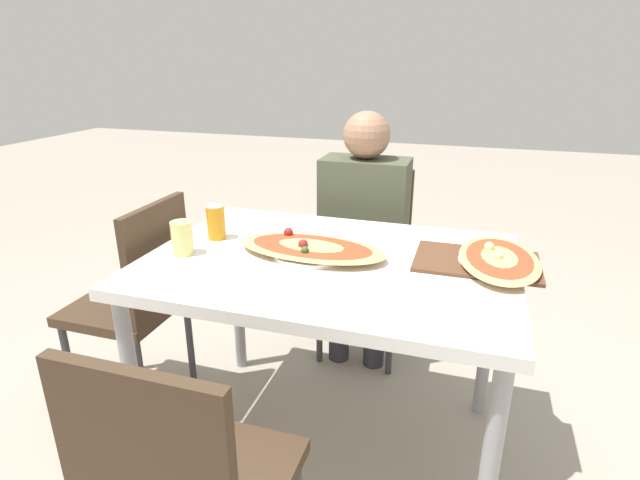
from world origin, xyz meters
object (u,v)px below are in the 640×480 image
chair_far_seated (367,250)px  chair_side_left (138,296)px  drink_glass (182,238)px  pizza_main (311,248)px  person_seated (363,221)px  dining_table (329,280)px  pizza_second (499,260)px  soda_can (216,222)px

chair_far_seated → chair_side_left: bearing=44.5°
chair_side_left → drink_glass: 0.46m
chair_side_left → pizza_main: (0.72, 0.01, 0.28)m
chair_far_seated → drink_glass: size_ratio=7.81×
person_seated → drink_glass: size_ratio=10.31×
dining_table → chair_far_seated: 0.78m
chair_side_left → pizza_second: (1.33, 0.10, 0.28)m
chair_far_seated → chair_side_left: same height
pizza_main → drink_glass: size_ratio=4.61×
dining_table → drink_glass: (-0.49, -0.11, 0.14)m
dining_table → chair_far_seated: (-0.03, 0.76, -0.18)m
dining_table → chair_far_seated: bearing=92.3°
chair_far_seated → dining_table: bearing=92.3°
chair_far_seated → drink_glass: chair_far_seated is taller
soda_can → drink_glass: 0.17m
person_seated → chair_far_seated: bearing=-90.0°
chair_far_seated → pizza_second: chair_far_seated is taller
drink_glass → pizza_main: bearing=17.0°
dining_table → chair_side_left: size_ratio=1.34×
pizza_main → pizza_second: (0.61, 0.09, -0.00)m
soda_can → pizza_main: bearing=-6.6°
person_seated → drink_glass: person_seated is taller
soda_can → pizza_second: size_ratio=0.28×
dining_table → person_seated: person_seated is taller
drink_glass → pizza_second: bearing=11.9°
chair_side_left → pizza_main: chair_side_left is taller
pizza_main → dining_table: bearing=-13.4°
chair_far_seated → pizza_main: chair_far_seated is taller
chair_far_seated → pizza_second: 0.91m
dining_table → pizza_second: (0.53, 0.10, 0.10)m
chair_side_left → person_seated: person_seated is taller
person_seated → soda_can: size_ratio=9.53×
chair_side_left → soda_can: (0.34, 0.05, 0.33)m
person_seated → pizza_main: bearing=86.3°
chair_side_left → person_seated: bearing=-50.1°
pizza_main → chair_side_left: bearing=-179.3°
person_seated → soda_can: 0.73m
chair_side_left → person_seated: size_ratio=0.76×
chair_far_seated → soda_can: (-0.42, -0.70, 0.33)m
chair_far_seated → pizza_main: bearing=86.9°
dining_table → soda_can: soda_can is taller
dining_table → chair_side_left: bearing=179.4°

